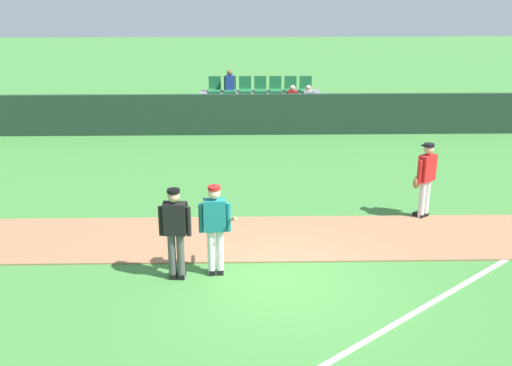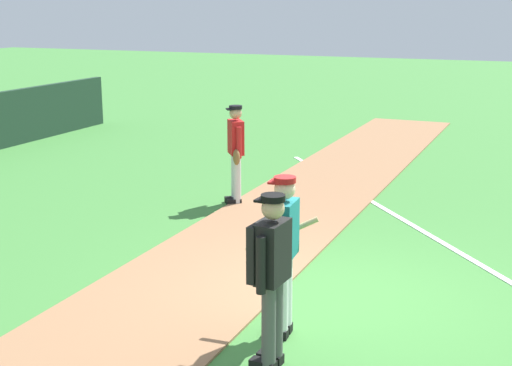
{
  "view_description": "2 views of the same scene",
  "coord_description": "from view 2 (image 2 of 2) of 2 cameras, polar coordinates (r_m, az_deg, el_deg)",
  "views": [
    {
      "loc": [
        -0.64,
        -10.23,
        5.53
      ],
      "look_at": [
        -0.37,
        2.39,
        1.07
      ],
      "focal_mm": 43.92,
      "sensor_mm": 36.0,
      "label": 1
    },
    {
      "loc": [
        -7.85,
        -2.22,
        3.47
      ],
      "look_at": [
        0.65,
        1.39,
        1.17
      ],
      "focal_mm": 50.46,
      "sensor_mm": 36.0,
      "label": 2
    }
  ],
  "objects": [
    {
      "name": "ground_plane",
      "position": [
        8.86,
        6.72,
        -9.17
      ],
      "size": [
        80.0,
        80.0,
        0.0
      ],
      "primitive_type": "plane",
      "color": "#42843A"
    },
    {
      "name": "infield_dirt_path",
      "position": [
        9.51,
        -4.35,
        -7.37
      ],
      "size": [
        28.0,
        2.29,
        0.03
      ],
      "primitive_type": "cube",
      "color": "#9E704C",
      "rests_on": "ground"
    },
    {
      "name": "foul_line_chalk",
      "position": [
        11.52,
        13.37,
        -3.92
      ],
      "size": [
        9.29,
        7.75,
        0.01
      ],
      "primitive_type": "cube",
      "rotation": [
        0.0,
        0.0,
        0.69
      ],
      "color": "white",
      "rests_on": "ground"
    },
    {
      "name": "batter_teal_jersey",
      "position": [
        7.57,
        2.22,
        -5.32
      ],
      "size": [
        0.71,
        0.76,
        1.76
      ],
      "color": "white",
      "rests_on": "ground"
    },
    {
      "name": "umpire_home_plate",
      "position": [
        6.89,
        1.16,
        -7.03
      ],
      "size": [
        0.59,
        0.32,
        1.76
      ],
      "color": "#4C4C4C",
      "rests_on": "ground"
    },
    {
      "name": "runner_red_jersey",
      "position": [
        12.69,
        -1.62,
        2.58
      ],
      "size": [
        0.61,
        0.47,
        1.76
      ],
      "color": "silver",
      "rests_on": "ground"
    }
  ]
}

